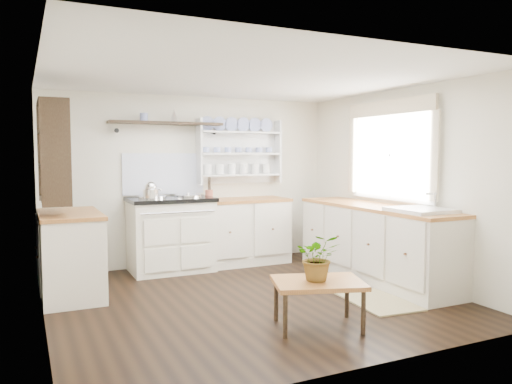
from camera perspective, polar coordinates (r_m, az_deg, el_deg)
floor at (r=5.37m, az=-0.62°, el=-12.03°), size 4.00×3.80×0.01m
wall_back at (r=6.94m, az=-7.16°, el=1.31°), size 4.00×0.02×2.30m
wall_right at (r=6.27m, az=16.25°, el=0.84°), size 0.02×3.80×2.30m
wall_left at (r=4.71m, az=-23.37°, el=-0.47°), size 0.02×3.80×2.30m
ceiling at (r=5.21m, az=-0.64°, el=13.00°), size 4.00×3.80×0.01m
window at (r=6.34m, az=15.08°, el=4.65°), size 0.08×1.55×1.22m
aga_cooker at (r=6.57m, az=-9.71°, el=-4.71°), size 1.07×0.74×0.99m
back_cabinets at (r=6.94m, az=-1.61°, el=-4.38°), size 1.27×0.63×0.90m
right_cabinets at (r=6.23m, az=13.42°, el=-5.52°), size 0.62×2.43×0.90m
belfast_sink at (r=5.62m, az=18.26°, el=-3.18°), size 0.55×0.60×0.45m
left_cabinets at (r=5.71m, az=-20.42°, el=-6.58°), size 0.62×1.13×0.90m
plate_rack at (r=7.12m, az=-2.11°, el=4.68°), size 1.20×0.22×0.90m
high_shelf at (r=6.71m, az=-10.18°, el=7.65°), size 1.50×0.29×0.16m
left_shelving at (r=5.60m, az=-22.15°, el=4.38°), size 0.28×0.80×1.05m
kettle at (r=6.32m, az=-11.93°, el=0.03°), size 0.19×0.19×0.24m
utensil_crock at (r=6.79m, az=-5.39°, el=-0.27°), size 0.10×0.10×0.12m
center_table at (r=4.46m, az=7.11°, el=-10.58°), size 0.90×0.76×0.42m
potted_plant at (r=4.40m, az=7.14°, el=-7.39°), size 0.48×0.46×0.41m
floor_rug at (r=5.39m, az=13.79°, el=-12.03°), size 0.62×0.89×0.02m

